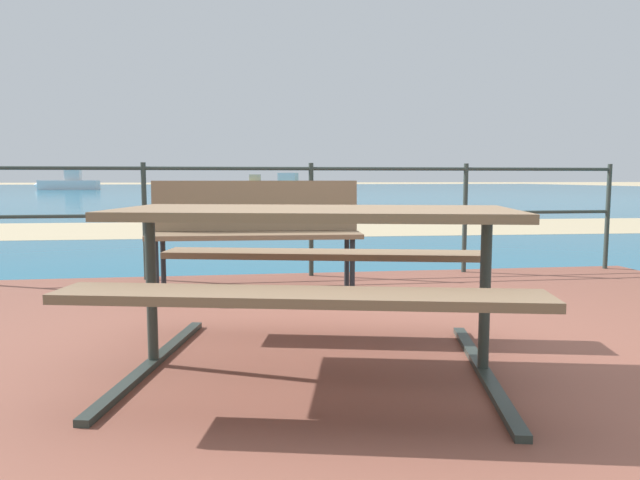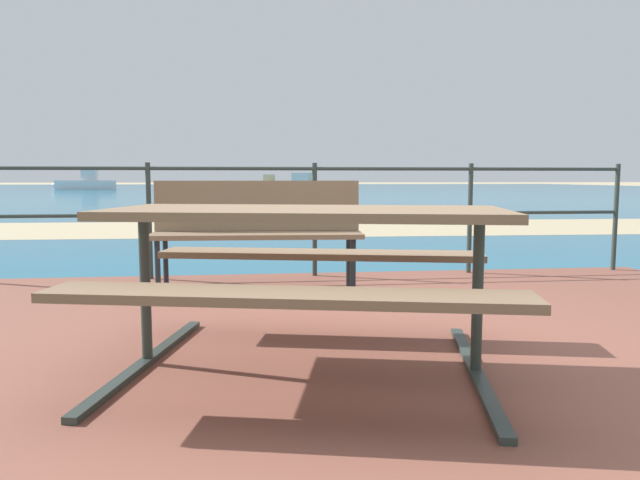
{
  "view_description": "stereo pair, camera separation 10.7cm",
  "coord_description": "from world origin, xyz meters",
  "views": [
    {
      "loc": [
        -0.69,
        -2.87,
        0.96
      ],
      "look_at": [
        -0.1,
        1.2,
        0.52
      ],
      "focal_mm": 33.01,
      "sensor_mm": 36.0,
      "label": 1
    },
    {
      "loc": [
        -0.58,
        -2.88,
        0.96
      ],
      "look_at": [
        -0.1,
        1.2,
        0.52
      ],
      "focal_mm": 33.01,
      "sensor_mm": 36.0,
      "label": 2
    }
  ],
  "objects": [
    {
      "name": "picnic_table",
      "position": [
        -0.33,
        -0.2,
        0.65
      ],
      "size": [
        2.08,
        1.81,
        0.76
      ],
      "rotation": [
        0.0,
        0.0,
        -0.23
      ],
      "color": "#7A6047",
      "rests_on": "patio_paving"
    },
    {
      "name": "boat_far",
      "position": [
        -14.0,
        47.2,
        0.49
      ],
      "size": [
        5.16,
        1.54,
        1.58
      ],
      "rotation": [
        0.0,
        0.0,
        3.06
      ],
      "color": "silver",
      "rests_on": "sea_water"
    },
    {
      "name": "park_bench",
      "position": [
        -0.53,
        1.66,
        0.6
      ],
      "size": [
        1.62,
        0.49,
        0.88
      ],
      "rotation": [
        0.0,
        0.0,
        -0.05
      ],
      "color": "#7A6047",
      "rests_on": "patio_paving"
    },
    {
      "name": "boat_near",
      "position": [
        0.98,
        45.84,
        0.44
      ],
      "size": [
        1.49,
        5.37,
        1.22
      ],
      "rotation": [
        0.0,
        0.0,
        4.67
      ],
      "color": "yellow",
      "rests_on": "sea_water"
    },
    {
      "name": "ground_plane",
      "position": [
        0.0,
        0.0,
        0.0
      ],
      "size": [
        240.0,
        240.0,
        0.0
      ],
      "primitive_type": "plane",
      "color": "tan"
    },
    {
      "name": "patio_paving",
      "position": [
        0.0,
        0.0,
        0.03
      ],
      "size": [
        6.4,
        5.2,
        0.06
      ],
      "primitive_type": "cube",
      "color": "brown",
      "rests_on": "ground"
    },
    {
      "name": "railing_fence",
      "position": [
        0.0,
        2.45,
        0.72
      ],
      "size": [
        5.94,
        0.04,
        1.03
      ],
      "color": "#2D3833",
      "rests_on": "patio_paving"
    },
    {
      "name": "boat_mid",
      "position": [
        2.74,
        39.21,
        0.39
      ],
      "size": [
        5.34,
        3.29,
        1.3
      ],
      "rotation": [
        0.0,
        0.0,
        2.7
      ],
      "color": "#338466",
      "rests_on": "sea_water"
    },
    {
      "name": "sea_water",
      "position": [
        0.0,
        40.0,
        0.01
      ],
      "size": [
        90.0,
        90.0,
        0.01
      ],
      "primitive_type": "cube",
      "color": "#196B8E",
      "rests_on": "ground"
    },
    {
      "name": "beach_strip",
      "position": [
        0.0,
        8.22,
        0.01
      ],
      "size": [
        54.08,
        5.11,
        0.01
      ],
      "primitive_type": "cube",
      "rotation": [
        0.0,
        0.0,
        -0.03
      ],
      "color": "tan",
      "rests_on": "ground"
    }
  ]
}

